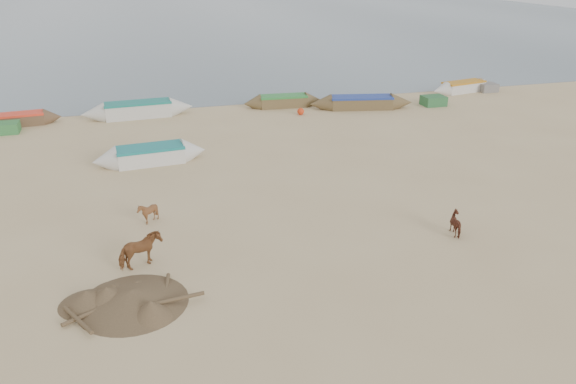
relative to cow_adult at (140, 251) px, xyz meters
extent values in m
plane|color=tan|center=(5.69, -1.55, -0.59)|extent=(140.00, 140.00, 0.00)
plane|color=slate|center=(5.69, 80.45, -0.58)|extent=(160.00, 160.00, 0.00)
imported|color=brown|center=(0.00, 0.00, 0.00)|extent=(1.54, 1.16, 1.18)
imported|color=brown|center=(0.41, 3.29, -0.15)|extent=(0.81, 0.73, 0.87)
imported|color=brown|center=(11.21, -0.78, -0.18)|extent=(0.89, 0.97, 0.83)
cone|color=brown|center=(-0.35, -2.08, -0.36)|extent=(4.26, 4.26, 0.46)
cube|color=#337139|center=(-6.76, 17.66, -0.29)|extent=(1.40, 1.20, 0.60)
sphere|color=red|center=(10.67, 16.76, -0.37)|extent=(0.44, 0.44, 0.44)
cube|color=slate|center=(1.04, 20.75, -0.31)|extent=(1.20, 1.10, 0.56)
cube|color=#2C6235|center=(20.08, 16.61, -0.27)|extent=(1.50, 1.20, 0.64)
cube|color=slate|center=(26.13, 19.33, -0.29)|extent=(1.30, 1.20, 0.60)
camera|label=1|loc=(0.17, -16.68, 8.81)|focal=35.00mm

